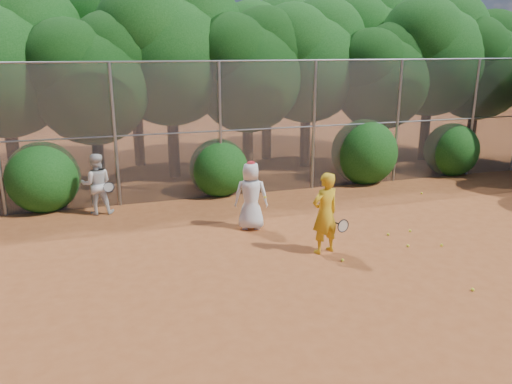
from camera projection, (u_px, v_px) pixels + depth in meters
name	position (u px, v px, depth m)	size (l,w,h in m)	color
ground	(341.00, 273.00, 10.04)	(80.00, 80.00, 0.00)	brown
fence_back	(249.00, 128.00, 14.92)	(20.05, 0.09, 4.03)	gray
tree_1	(2.00, 55.00, 14.69)	(4.64, 4.03, 6.35)	black
tree_2	(93.00, 75.00, 14.92)	(3.99, 3.47, 5.47)	black
tree_3	(171.00, 46.00, 16.34)	(4.89, 4.26, 6.70)	black
tree_4	(249.00, 66.00, 16.69)	(4.19, 3.64, 5.73)	black
tree_5	(308.00, 56.00, 18.07)	(4.51, 3.92, 6.17)	black
tree_6	(382.00, 73.00, 18.03)	(3.86, 3.36, 5.29)	black
tree_7	(433.00, 50.00, 19.08)	(4.77, 4.14, 6.53)	black
tree_8	(480.00, 62.00, 19.51)	(4.25, 3.70, 5.82)	black
tree_10	(134.00, 40.00, 18.01)	(5.15, 4.48, 7.06)	black
tree_11	(268.00, 53.00, 19.21)	(4.64, 4.03, 6.35)	black
tree_12	(365.00, 44.00, 20.97)	(5.02, 4.37, 6.88)	black
bush_0	(43.00, 174.00, 13.79)	(2.00, 2.00, 2.00)	#104110
bush_1	(219.00, 165.00, 15.27)	(1.80, 1.80, 1.80)	#104110
bush_2	(364.00, 149.00, 16.66)	(2.20, 2.20, 2.20)	#104110
bush_3	(452.00, 147.00, 17.71)	(1.90, 1.90, 1.90)	#104110
player_yellow	(325.00, 213.00, 10.83)	(0.88, 0.58, 1.82)	gold
player_teen	(251.00, 196.00, 12.29)	(0.96, 0.78, 1.73)	silver
player_white	(97.00, 184.00, 13.42)	(0.90, 0.78, 1.67)	silver
ball_0	(408.00, 246.00, 11.34)	(0.07, 0.07, 0.07)	yellow
ball_1	(410.00, 231.00, 12.26)	(0.07, 0.07, 0.07)	yellow
ball_2	(473.00, 290.00, 9.29)	(0.07, 0.07, 0.07)	yellow
ball_3	(442.00, 245.00, 11.38)	(0.07, 0.07, 0.07)	yellow
ball_4	(343.00, 260.00, 10.58)	(0.07, 0.07, 0.07)	yellow
ball_5	(422.00, 193.00, 15.41)	(0.07, 0.07, 0.07)	yellow
ball_6	(388.00, 234.00, 12.03)	(0.07, 0.07, 0.07)	yellow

